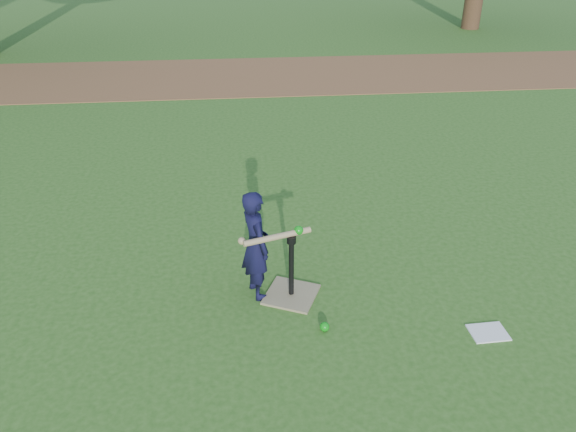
{
  "coord_description": "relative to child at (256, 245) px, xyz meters",
  "views": [
    {
      "loc": [
        -0.26,
        -3.96,
        3.06
      ],
      "look_at": [
        0.16,
        0.37,
        0.65
      ],
      "focal_mm": 35.0,
      "sensor_mm": 36.0,
      "label": 1
    }
  ],
  "objects": [
    {
      "name": "child",
      "position": [
        0.0,
        0.0,
        0.0
      ],
      "size": [
        0.35,
        0.43,
        1.02
      ],
      "primitive_type": "imported",
      "rotation": [
        0.0,
        0.0,
        1.9
      ],
      "color": "black",
      "rests_on": "ground"
    },
    {
      "name": "batting_tee",
      "position": [
        0.3,
        -0.07,
        -0.4
      ],
      "size": [
        0.57,
        0.57,
        0.61
      ],
      "color": "#8A7B57",
      "rests_on": "ground"
    },
    {
      "name": "swing_action",
      "position": [
        0.19,
        -0.09,
        0.13
      ],
      "size": [
        0.63,
        0.23,
        0.09
      ],
      "color": "tan",
      "rests_on": "ground"
    },
    {
      "name": "clipboard",
      "position": [
        1.85,
        -0.73,
        -0.5
      ],
      "size": [
        0.31,
        0.24,
        0.01
      ],
      "primitive_type": "cube",
      "rotation": [
        0.0,
        0.0,
        0.04
      ],
      "color": "white",
      "rests_on": "ground"
    },
    {
      "name": "wiffle_ball_ground",
      "position": [
        0.52,
        -0.57,
        -0.47
      ],
      "size": [
        0.08,
        0.08,
        0.08
      ],
      "primitive_type": "sphere",
      "color": "#0C8B12",
      "rests_on": "ground"
    },
    {
      "name": "ground",
      "position": [
        0.14,
        -0.14,
        -0.51
      ],
      "size": [
        80.0,
        80.0,
        0.0
      ],
      "primitive_type": "plane",
      "color": "#285116",
      "rests_on": "ground"
    },
    {
      "name": "dirt_strip",
      "position": [
        0.14,
        7.36,
        -0.5
      ],
      "size": [
        24.0,
        3.0,
        0.01
      ],
      "primitive_type": "cube",
      "color": "brown",
      "rests_on": "ground"
    }
  ]
}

